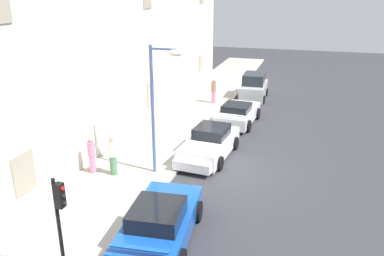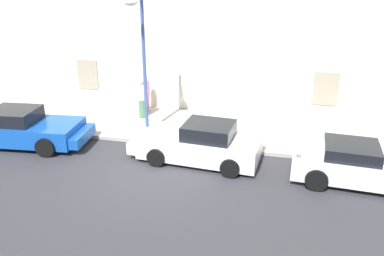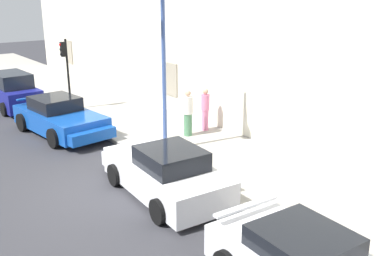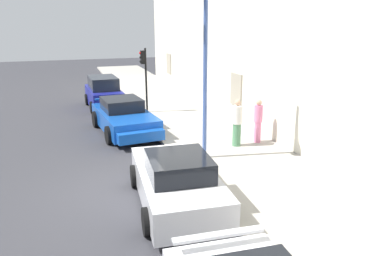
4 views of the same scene
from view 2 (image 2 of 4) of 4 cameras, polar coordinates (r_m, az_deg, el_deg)
The scene contains 8 objects.
ground_plane at distance 13.36m, azimuth -4.80°, elevation -6.49°, with size 80.00×80.00×0.00m, color #333338.
sidewalk at distance 17.00m, azimuth -0.51°, elevation 0.26°, with size 60.00×4.21×0.14m, color #A8A399.
sportscar_red_lead at distance 16.49m, azimuth -23.31°, elevation -0.15°, with size 4.97×2.53×1.45m.
sportscar_yellow_flank at distance 13.92m, azimuth 0.59°, elevation -2.34°, with size 4.80×2.39×1.45m.
sportscar_white_middle at distance 13.59m, azimuth 24.32°, elevation -5.14°, with size 4.70×2.40×1.30m.
street_lamp at distance 14.93m, azimuth -7.85°, elevation 12.71°, with size 0.44×1.42×5.58m.
pedestrian_strolling at distance 18.65m, azimuth -6.82°, elevation 5.12°, with size 0.46×0.46×1.69m.
pedestrian_bystander at distance 17.74m, azimuth -7.47°, elevation 4.32°, with size 0.51×0.51×1.77m.
Camera 2 is at (3.75, -11.16, 6.31)m, focal length 35.82 mm.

